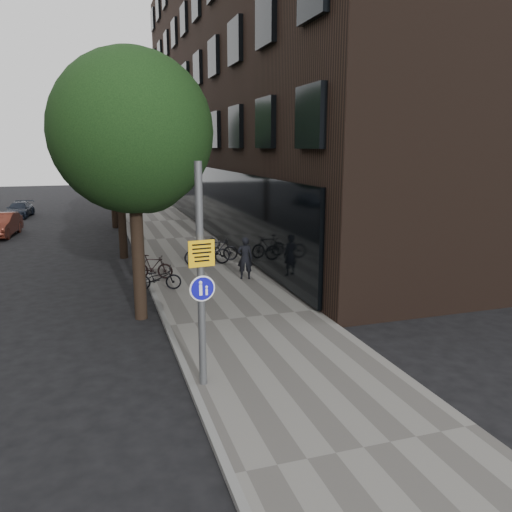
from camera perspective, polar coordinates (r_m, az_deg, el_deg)
name	(u,v)px	position (r m, az deg, el deg)	size (l,w,h in m)	color
ground	(278,371)	(11.48, 2.54, -12.95)	(120.00, 120.00, 0.00)	black
sidewalk	(200,267)	(20.67, -6.46, -1.26)	(4.50, 60.00, 0.12)	slate
curb_edge	(144,271)	(20.37, -12.67, -1.68)	(0.15, 60.00, 0.13)	slate
building_right_dark_brick	(285,82)	(34.20, 3.30, 19.24)	(12.00, 40.00, 18.00)	black
street_tree_near	(134,139)	(14.40, -13.73, 12.84)	(4.40, 4.40, 7.50)	black
street_tree_mid	(119,142)	(22.88, -15.40, 12.47)	(5.00, 5.00, 7.80)	black
street_tree_far	(111,143)	(31.88, -16.19, 12.28)	(5.00, 5.00, 7.80)	black
signpost	(201,277)	(9.89, -6.33, -2.35)	(0.52, 0.15, 4.53)	#595B5E
pedestrian	(245,258)	(18.33, -1.27, -0.22)	(0.58, 0.38, 1.58)	black
parked_bike_facade_near	(207,253)	(20.70, -5.60, 0.38)	(0.67, 1.92, 1.01)	black
parked_bike_facade_far	(218,249)	(21.36, -4.31, 0.77)	(0.47, 1.66, 1.00)	black
parked_bike_curb_near	(158,278)	(17.33, -11.14, -2.48)	(0.55, 1.57, 0.82)	black
parked_bike_curb_far	(153,267)	(18.82, -11.71, -1.21)	(0.42, 1.49, 0.90)	black
parked_car_mid	(1,225)	(31.21, -27.11, 3.18)	(1.37, 3.93, 1.30)	#5E261A
parked_car_far	(19,210)	(39.30, -25.42, 4.80)	(1.49, 3.66, 1.06)	black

